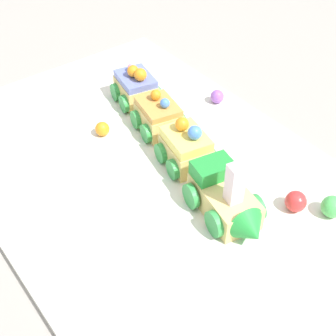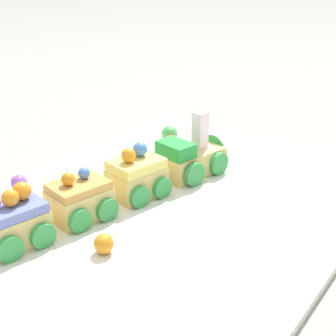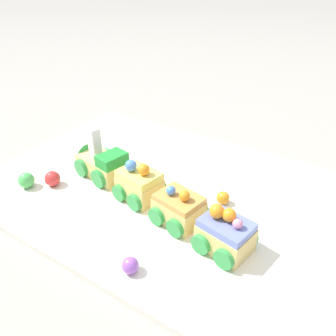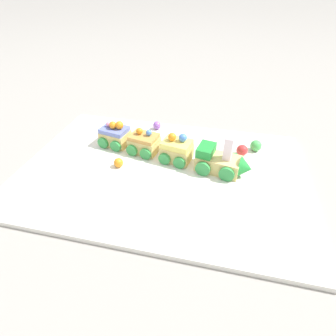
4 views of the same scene
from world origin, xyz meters
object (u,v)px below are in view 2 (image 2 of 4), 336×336
object	(u,v)px
gumball_red	(171,143)
gumball_orange	(104,244)
cake_car_caramel	(80,200)
cake_car_blueberry	(13,223)
gumball_green	(170,134)
gumball_purple	(19,183)
cake_train_locomotive	(195,156)
cake_car_lemon	(136,177)

from	to	relation	value
gumball_red	gumball_orange	bearing A→B (deg)	-157.92
cake_car_caramel	cake_car_blueberry	bearing A→B (deg)	-179.91
cake_car_caramel	gumball_orange	distance (m)	0.09
cake_car_blueberry	gumball_green	distance (m)	0.38
gumball_red	gumball_purple	size ratio (longest dim) A/B	1.23
cake_car_caramel	cake_car_blueberry	xyz separation A→B (m)	(-0.09, 0.02, 0.00)
cake_train_locomotive	gumball_orange	distance (m)	0.25
cake_car_lemon	cake_car_blueberry	distance (m)	0.18
gumball_red	gumball_green	xyz separation A→B (m)	(0.04, 0.03, 0.00)
cake_car_caramel	cake_car_lemon	bearing A→B (deg)	0.05
gumball_purple	gumball_green	bearing A→B (deg)	-11.06
cake_train_locomotive	cake_car_blueberry	distance (m)	0.30
gumball_green	gumball_purple	bearing A→B (deg)	168.94
cake_train_locomotive	gumball_red	world-z (taller)	cake_train_locomotive
cake_train_locomotive	gumball_green	size ratio (longest dim) A/B	4.57
gumball_purple	gumball_green	xyz separation A→B (m)	(0.29, -0.06, 0.00)
cake_car_lemon	cake_car_blueberry	size ratio (longest dim) A/B	1.00
gumball_red	gumball_orange	world-z (taller)	gumball_red
gumball_orange	gumball_red	bearing A→B (deg)	22.08
cake_car_caramel	gumball_red	bearing A→B (deg)	19.92
gumball_orange	cake_car_blueberry	bearing A→B (deg)	115.11
cake_car_caramel	gumball_red	world-z (taller)	cake_car_caramel
cake_train_locomotive	gumball_green	distance (m)	0.14
gumball_red	gumball_green	distance (m)	0.05
cake_car_blueberry	gumball_green	size ratio (longest dim) A/B	2.77
gumball_red	gumball_purple	world-z (taller)	gumball_red
cake_car_blueberry	gumball_orange	size ratio (longest dim) A/B	3.57
cake_train_locomotive	gumball_orange	bearing A→B (deg)	-159.72
cake_car_blueberry	cake_car_lemon	bearing A→B (deg)	0.07
cake_car_lemon	cake_car_caramel	size ratio (longest dim) A/B	1.00
cake_train_locomotive	gumball_green	world-z (taller)	cake_train_locomotive
gumball_purple	cake_car_caramel	bearing A→B (deg)	-90.52
cake_car_caramel	gumball_purple	bearing A→B (deg)	100.64
cake_car_lemon	gumball_orange	xyz separation A→B (m)	(-0.13, -0.06, -0.02)
cake_train_locomotive	cake_car_blueberry	xyz separation A→B (m)	(-0.29, 0.06, 0.00)
cake_car_blueberry	gumball_purple	bearing A→B (deg)	61.88
cake_car_blueberry	gumball_green	bearing A→B (deg)	19.05
cake_car_caramel	gumball_orange	world-z (taller)	cake_car_caramel
gumball_red	gumball_orange	xyz separation A→B (m)	(-0.30, -0.12, -0.00)
cake_train_locomotive	gumball_red	bearing A→B (deg)	70.68
cake_train_locomotive	gumball_purple	bearing A→B (deg)	152.10
cake_car_blueberry	cake_train_locomotive	bearing A→B (deg)	0.00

